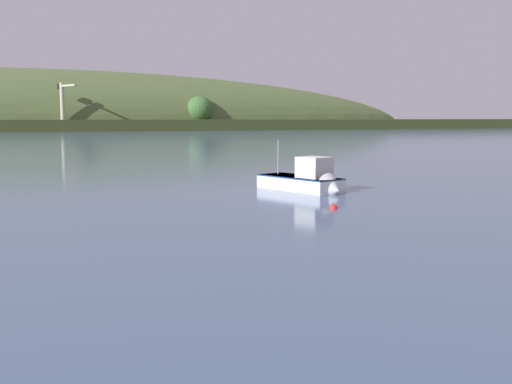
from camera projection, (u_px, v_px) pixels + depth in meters
far_shoreline_hill at (36, 130)px, 244.21m from camera, size 443.90×95.35×48.19m
dockside_crane at (63, 108)px, 220.04m from camera, size 7.20×11.57×17.19m
fishing_boat_moored at (307, 183)px, 41.23m from camera, size 4.64×7.03×4.11m
mooring_buoy_midchannel at (333, 208)px, 33.27m from camera, size 0.46×0.46×0.54m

